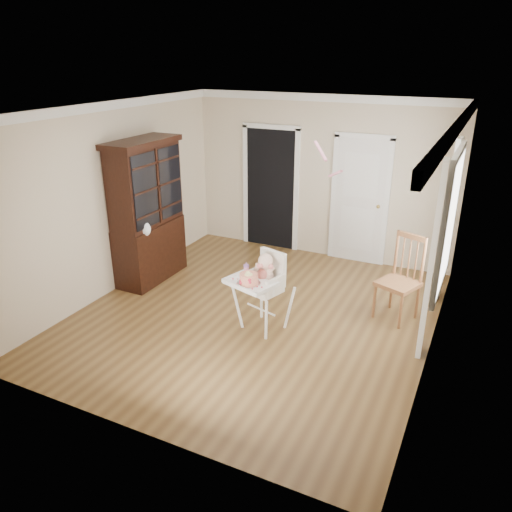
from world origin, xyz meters
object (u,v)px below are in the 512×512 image
at_px(cake, 249,279).
at_px(high_chair, 264,282).
at_px(dining_chair, 400,281).
at_px(sippy_cup, 246,269).
at_px(china_cabinet, 147,212).

bearing_deg(cake, high_chair, 73.69).
relative_size(cake, dining_chair, 0.25).
relative_size(cake, sippy_cup, 1.72).
height_order(china_cabinet, dining_chair, china_cabinet).
bearing_deg(dining_chair, sippy_cup, -126.12).
relative_size(high_chair, cake, 3.67).
bearing_deg(cake, china_cabinet, 157.14).
bearing_deg(high_chair, china_cabinet, -178.97).
distance_m(high_chair, dining_chair, 1.82).
bearing_deg(dining_chair, china_cabinet, -152.23).
relative_size(sippy_cup, dining_chair, 0.15).
xyz_separation_m(high_chair, dining_chair, (1.48, 1.04, -0.11)).
relative_size(high_chair, sippy_cup, 6.30).
bearing_deg(high_chair, dining_chair, 52.21).
xyz_separation_m(high_chair, sippy_cup, (-0.22, -0.03, 0.15)).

